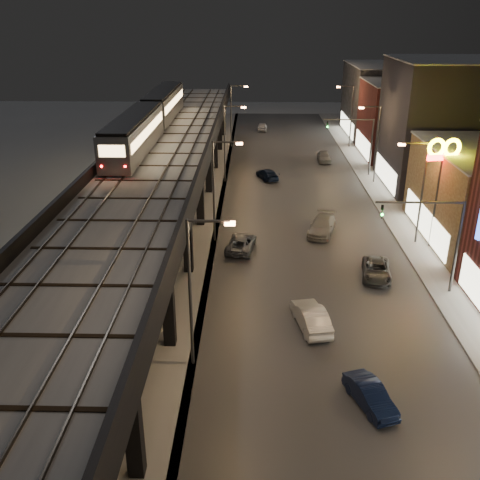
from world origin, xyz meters
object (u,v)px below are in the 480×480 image
object	(u,v)px
car_onc_silver	(370,396)
car_onc_white	(322,226)
car_mid_dark	(267,175)
car_far_white	(262,127)
car_near_white	(311,318)
subway_train	(151,117)
car_onc_dark	(376,271)
car_mid_silver	(241,243)
car_onc_red	(324,157)

from	to	relation	value
car_onc_silver	car_onc_white	xyz separation A→B (m)	(0.20, 23.26, 0.11)
car_mid_dark	car_onc_white	distance (m)	17.71
car_mid_dark	car_far_white	xyz separation A→B (m)	(-0.25, 28.66, 0.05)
car_onc_white	car_near_white	bearing A→B (deg)	-82.56
subway_train	car_onc_white	xyz separation A→B (m)	(17.50, -12.76, -7.57)
subway_train	car_near_white	distance (m)	33.18
car_onc_dark	car_near_white	bearing A→B (deg)	-119.40
car_near_white	car_onc_silver	bearing A→B (deg)	96.32
car_mid_silver	car_onc_white	world-z (taller)	car_onc_white
car_near_white	subway_train	bearing A→B (deg)	-73.63
car_far_white	car_onc_silver	xyz separation A→B (m)	(4.67, -69.02, -0.05)
car_onc_silver	car_onc_dark	distance (m)	14.89
subway_train	car_mid_silver	distance (m)	20.94
car_mid_dark	car_onc_silver	bearing A→B (deg)	76.90
car_mid_silver	car_mid_dark	world-z (taller)	car_mid_silver
subway_train	car_mid_silver	xyz separation A→B (m)	(10.20, -16.61, -7.66)
subway_train	car_onc_dark	xyz separation A→B (m)	(20.64, -21.51, -7.68)
car_onc_silver	car_onc_red	xyz separation A→B (m)	(3.41, 48.79, 0.07)
car_mid_dark	car_onc_red	distance (m)	11.50
car_onc_silver	car_onc_white	distance (m)	23.26
car_onc_white	car_onc_silver	bearing A→B (deg)	-73.99
car_mid_dark	car_mid_silver	bearing A→B (deg)	63.34
car_mid_dark	car_onc_white	bearing A→B (deg)	85.76
car_near_white	car_far_white	size ratio (longest dim) A/B	1.16
subway_train	car_onc_red	size ratio (longest dim) A/B	8.51
car_near_white	car_onc_red	xyz separation A→B (m)	(5.74, 41.40, -0.07)
subway_train	car_onc_red	bearing A→B (deg)	31.66
car_onc_red	subway_train	bearing A→B (deg)	-148.10
car_onc_white	car_far_white	bearing A→B (deg)	112.58
car_onc_dark	car_onc_white	distance (m)	9.29
subway_train	car_far_white	distance (m)	36.15
car_far_white	car_onc_silver	size ratio (longest dim) A/B	1.05
car_onc_dark	car_onc_red	bearing A→B (deg)	98.97
car_mid_silver	car_onc_red	distance (m)	31.20
car_near_white	car_mid_dark	distance (m)	33.04
car_mid_silver	car_near_white	bearing A→B (deg)	120.67
car_mid_silver	car_onc_silver	distance (m)	20.67
subway_train	car_onc_silver	world-z (taller)	subway_train
subway_train	car_far_white	world-z (taller)	subway_train
car_far_white	car_onc_dark	size ratio (longest dim) A/B	0.88
car_onc_silver	car_onc_dark	xyz separation A→B (m)	(3.33, 14.51, 0.00)
subway_train	car_mid_silver	world-z (taller)	subway_train
car_onc_white	subway_train	bearing A→B (deg)	160.41
car_onc_white	car_onc_red	size ratio (longest dim) A/B	1.25
subway_train	car_onc_dark	distance (m)	30.78
subway_train	car_onc_dark	size ratio (longest dim) A/B	7.66
car_mid_dark	car_onc_white	world-z (taller)	car_onc_white
car_mid_silver	car_far_white	xyz separation A→B (m)	(2.43, 49.61, 0.03)
car_mid_silver	car_onc_red	world-z (taller)	car_onc_red
car_far_white	car_onc_white	bearing A→B (deg)	100.47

